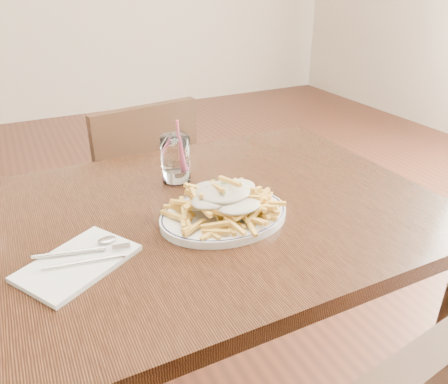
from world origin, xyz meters
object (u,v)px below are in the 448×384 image
table (190,239)px  loaded_fries (224,197)px  water_glass (176,161)px  fries_plate (224,215)px  chair_far (140,192)px

table → loaded_fries: size_ratio=4.52×
loaded_fries → water_glass: (-0.02, 0.24, -0.00)m
fries_plate → water_glass: 0.25m
chair_far → water_glass: bearing=-92.9°
fries_plate → water_glass: bearing=95.0°
chair_far → fries_plate: (-0.00, -0.74, 0.28)m
chair_far → water_glass: (-0.03, -0.50, 0.32)m
table → chair_far: chair_far is taller
chair_far → loaded_fries: bearing=-90.3°
table → fries_plate: size_ratio=3.80×
water_glass → fries_plate: bearing=-85.0°
table → loaded_fries: bearing=-52.0°
table → fries_plate: 0.13m
loaded_fries → table: bearing=128.0°
chair_far → water_glass: size_ratio=4.98×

